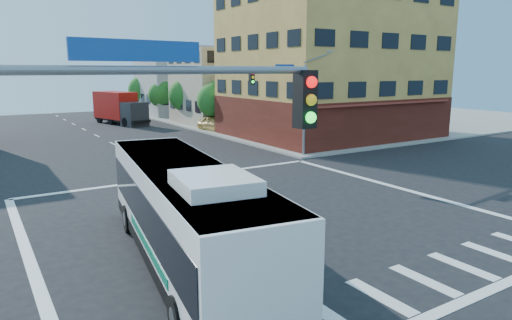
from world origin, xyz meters
TOP-DOWN VIEW (x-y plane):
  - ground at (0.00, 0.00)m, footprint 120.00×120.00m
  - sidewalk_ne at (35.00, 35.00)m, footprint 50.00×50.00m
  - corner_building_ne at (19.99, 18.48)m, footprint 18.10×15.44m
  - building_east_near at (16.98, 33.98)m, footprint 12.06×10.06m
  - building_east_far at (16.98, 47.98)m, footprint 12.06×10.06m
  - signal_mast_ne at (9.08, 10.62)m, footprint 7.91×1.13m
  - signal_mast_sw at (-9.08, -10.64)m, footprint 7.91×1.01m
  - street_tree_a at (11.90, 27.92)m, footprint 3.60×3.60m
  - street_tree_b at (11.90, 35.92)m, footprint 3.80×3.80m
  - street_tree_c at (11.90, 43.92)m, footprint 3.40×3.40m
  - street_tree_d at (11.90, 51.92)m, footprint 4.00×4.00m
  - transit_bus at (-4.98, -2.89)m, footprint 4.69×13.36m
  - box_truck at (4.99, 39.90)m, footprint 4.77×9.09m
  - parked_car at (11.75, 27.49)m, footprint 2.67×5.16m

SIDE VIEW (x-z plane):
  - ground at x=0.00m, z-range 0.00..0.00m
  - sidewalk_ne at x=35.00m, z-range 0.00..0.15m
  - parked_car at x=11.75m, z-range 0.00..1.68m
  - transit_bus at x=-4.98m, z-range -0.04..3.83m
  - box_truck at x=4.99m, z-range -0.06..3.87m
  - street_tree_c at x=11.90m, z-range 0.82..6.11m
  - street_tree_a at x=11.90m, z-range 0.83..6.35m
  - street_tree_b at x=11.90m, z-range 0.85..6.65m
  - street_tree_d at x=11.90m, z-range 0.87..6.90m
  - building_east_near at x=16.98m, z-range 0.01..9.01m
  - signal_mast_ne at x=9.08m, z-range 0.95..9.02m
  - signal_mast_sw at x=-9.08m, z-range 0.95..9.02m
  - building_east_far at x=16.98m, z-range 0.01..10.01m
  - corner_building_ne at x=19.99m, z-range -1.11..12.89m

